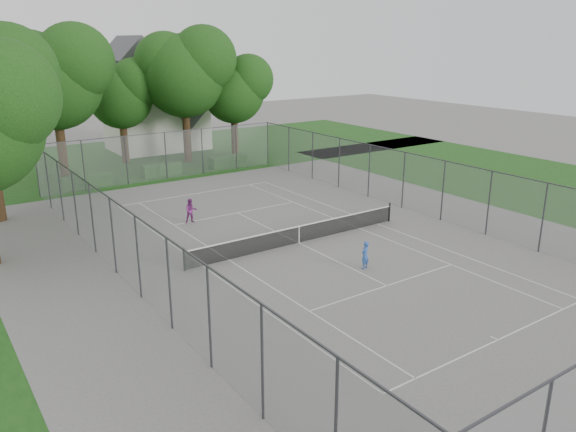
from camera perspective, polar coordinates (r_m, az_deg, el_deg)
ground at (r=28.91m, az=1.13°, el=-2.76°), size 120.00×120.00×0.00m
grass_far at (r=51.53m, az=-16.09°, el=5.61°), size 60.00×20.00×0.00m
grass_right at (r=44.93m, az=24.59°, el=3.02°), size 16.00×40.00×0.00m
court_markings at (r=28.91m, az=1.13°, el=-2.75°), size 11.03×23.83×0.01m
tennis_net at (r=28.74m, az=1.13°, el=-1.80°), size 12.87×0.10×1.10m
perimeter_fence at (r=28.34m, az=1.15°, el=0.68°), size 18.08×34.08×3.52m
tree_far_left at (r=43.96m, az=-22.64°, el=13.22°), size 7.82×7.14×11.24m
tree_far_midleft at (r=49.11m, az=-16.59°, el=12.04°), size 6.02×5.50×8.65m
tree_far_midright at (r=48.27m, az=-10.43°, el=14.48°), size 7.80×7.12×11.22m
tree_far_right at (r=49.96m, az=-5.46°, el=12.93°), size 6.18×5.65×8.89m
hedge_left at (r=42.21m, az=-19.82°, el=3.33°), size 3.46×1.04×0.87m
hedge_mid at (r=44.24m, az=-12.73°, el=4.61°), size 2.99×0.85×0.94m
hedge_right at (r=46.50m, az=-6.14°, el=5.53°), size 3.02×1.11×0.91m
house at (r=55.04m, az=-13.30°, el=10.95°), size 8.33×6.46×10.37m
girl_player at (r=25.79m, az=7.83°, el=-3.94°), size 0.55×0.45×1.31m
woman_player at (r=32.37m, az=-9.83°, el=0.54°), size 0.79×0.67×1.42m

